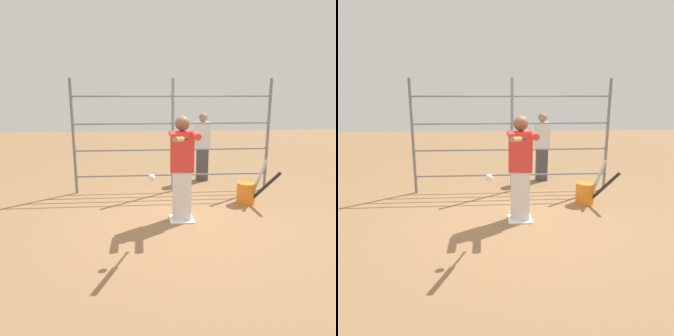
{
  "view_description": "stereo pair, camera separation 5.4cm",
  "coord_description": "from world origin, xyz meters",
  "views": [
    {
      "loc": [
        0.63,
        5.09,
        2.12
      ],
      "look_at": [
        0.26,
        0.43,
        0.99
      ],
      "focal_mm": 35.0,
      "sensor_mm": 36.0,
      "label": 1
    },
    {
      "loc": [
        0.58,
        5.09,
        2.12
      ],
      "look_at": [
        0.26,
        0.43,
        0.99
      ],
      "focal_mm": 35.0,
      "sensor_mm": 36.0,
      "label": 2
    }
  ],
  "objects": [
    {
      "name": "ground_plane",
      "position": [
        0.0,
        0.0,
        0.0
      ],
      "size": [
        24.0,
        24.0,
        0.0
      ],
      "primitive_type": "plane",
      "color": "olive"
    },
    {
      "name": "home_plate",
      "position": [
        0.0,
        0.0,
        0.01
      ],
      "size": [
        0.4,
        0.4,
        0.02
      ],
      "color": "white",
      "rests_on": "ground"
    },
    {
      "name": "fence_backstop",
      "position": [
        0.0,
        -1.6,
        1.17
      ],
      "size": [
        4.09,
        0.06,
        2.34
      ],
      "color": "slate",
      "rests_on": "ground"
    },
    {
      "name": "batter",
      "position": [
        0.0,
        0.02,
        0.93
      ],
      "size": [
        0.44,
        0.6,
        1.72
      ],
      "color": "silver",
      "rests_on": "ground"
    },
    {
      "name": "baseball_bat_swinging",
      "position": [
        0.15,
        0.98,
        1.5
      ],
      "size": [
        0.31,
        0.89,
        0.17
      ],
      "color": "black"
    },
    {
      "name": "softball_in_flight",
      "position": [
        0.52,
        1.07,
        1.02
      ],
      "size": [
        0.1,
        0.1,
        0.1
      ],
      "color": "white"
    },
    {
      "name": "bat_bucket",
      "position": [
        -1.34,
        -0.7,
        0.23
      ],
      "size": [
        0.69,
        0.61,
        0.85
      ],
      "color": "orange",
      "rests_on": "ground"
    },
    {
      "name": "bystander_behind_fence",
      "position": [
        -0.78,
        -2.39,
        0.83
      ],
      "size": [
        0.33,
        0.2,
        1.6
      ],
      "color": "#3F3F47",
      "rests_on": "ground"
    }
  ]
}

